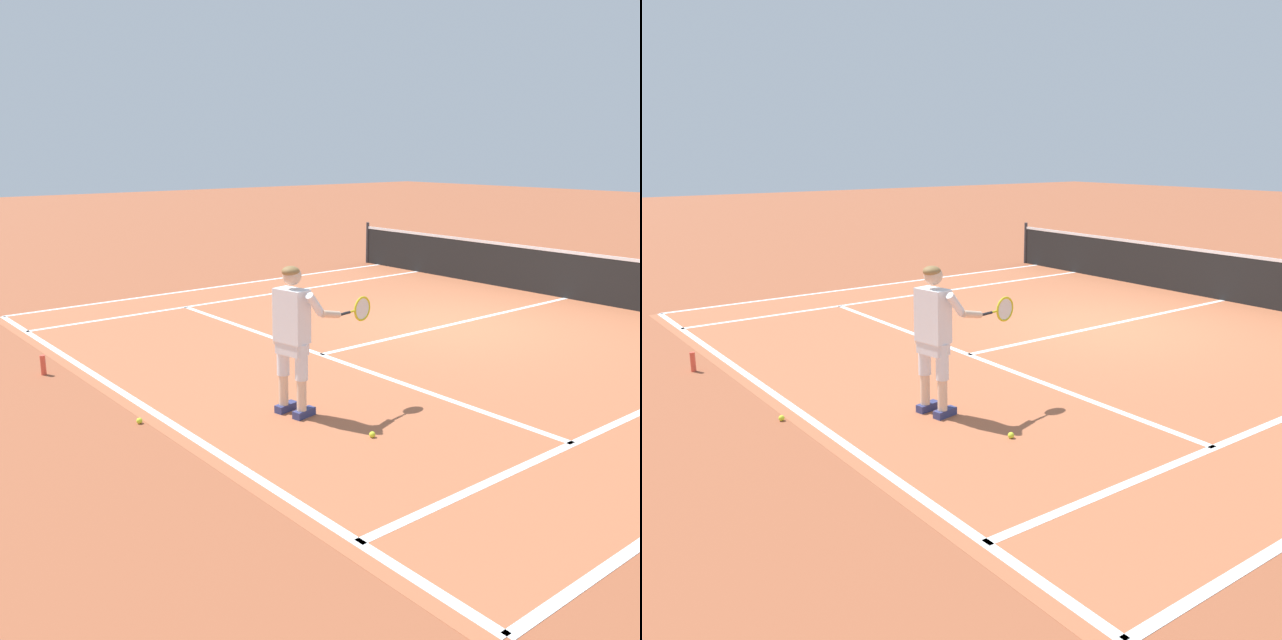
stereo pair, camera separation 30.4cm
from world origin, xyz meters
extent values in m
plane|color=#9E5133|center=(0.00, 0.00, 0.00)|extent=(80.00, 80.00, 0.00)
cube|color=#B2603D|center=(0.00, -1.27, 0.00)|extent=(10.98, 9.76, 0.00)
cube|color=white|center=(0.00, -5.95, 0.00)|extent=(10.98, 0.10, 0.01)
cube|color=white|center=(0.00, -2.99, 0.00)|extent=(8.23, 0.10, 0.01)
cube|color=white|center=(0.00, 0.21, 0.00)|extent=(0.10, 6.40, 0.01)
cube|color=white|center=(-4.12, -1.27, 0.00)|extent=(0.10, 9.36, 0.01)
cube|color=white|center=(-5.49, -1.27, 0.00)|extent=(0.10, 9.36, 0.01)
cylinder|color=#333338|center=(-5.94, 3.41, 0.54)|extent=(0.08, 0.08, 1.07)
cube|color=black|center=(0.00, 3.41, 0.46)|extent=(11.84, 0.02, 0.91)
cube|color=white|center=(0.00, 3.41, 0.94)|extent=(11.84, 0.03, 0.06)
cube|color=navy|center=(1.51, -4.73, 0.04)|extent=(0.16, 0.30, 0.09)
cube|color=navy|center=(1.79, -4.68, 0.04)|extent=(0.16, 0.30, 0.09)
cylinder|color=beige|center=(1.52, -4.77, 0.27)|extent=(0.11, 0.11, 0.36)
cylinder|color=silver|center=(1.52, -4.77, 0.66)|extent=(0.14, 0.14, 0.41)
cylinder|color=beige|center=(1.80, -4.72, 0.27)|extent=(0.11, 0.11, 0.36)
cylinder|color=silver|center=(1.80, -4.72, 0.66)|extent=(0.14, 0.14, 0.41)
cube|color=silver|center=(1.66, -4.74, 0.82)|extent=(0.37, 0.26, 0.20)
cube|color=white|center=(1.66, -4.74, 1.16)|extent=(0.41, 0.28, 0.60)
cylinder|color=beige|center=(1.42, -4.78, 1.11)|extent=(0.09, 0.09, 0.62)
cylinder|color=white|center=(1.90, -4.61, 1.31)|extent=(0.13, 0.27, 0.29)
cylinder|color=beige|center=(1.91, -4.39, 1.17)|extent=(0.13, 0.30, 0.14)
sphere|color=beige|center=(1.66, -4.73, 1.60)|extent=(0.21, 0.21, 0.21)
ellipsoid|color=olive|center=(1.66, -4.75, 1.66)|extent=(0.23, 0.23, 0.12)
cylinder|color=#232326|center=(1.88, -4.17, 1.14)|extent=(0.07, 0.20, 0.03)
cylinder|color=yellow|center=(1.86, -4.02, 1.14)|extent=(0.04, 0.10, 0.02)
torus|color=yellow|center=(1.82, -3.84, 1.14)|extent=(0.08, 0.30, 0.30)
cylinder|color=silver|center=(1.82, -3.84, 1.14)|extent=(0.05, 0.25, 0.25)
sphere|color=#CCE02D|center=(2.70, -4.48, 0.03)|extent=(0.07, 0.07, 0.07)
sphere|color=#CCE02D|center=(0.81, -6.21, 0.03)|extent=(0.07, 0.07, 0.07)
cylinder|color=#E04C38|center=(-1.61, -6.46, 0.13)|extent=(0.07, 0.07, 0.27)
camera|label=1|loc=(7.67, -9.19, 2.94)|focal=39.27mm
camera|label=2|loc=(7.86, -8.95, 2.94)|focal=39.27mm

